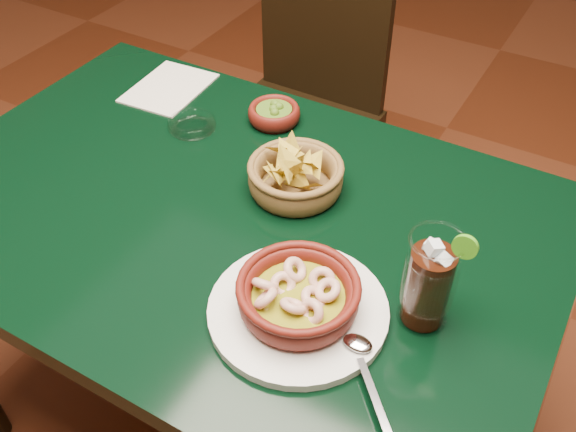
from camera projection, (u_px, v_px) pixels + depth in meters
The scene contains 9 objects.
ground at pixel (246, 421), 1.68m from camera, with size 7.00×7.00×0.00m, color #471C0C.
dining_table at pixel (231, 246), 1.24m from camera, with size 1.20×0.80×0.75m.
dining_chair at pixel (302, 105), 1.88m from camera, with size 0.43×0.43×0.92m.
shrimp_plate at pixel (299, 300), 0.97m from camera, with size 0.35×0.28×0.08m.
chip_basket at pixel (295, 176), 1.19m from camera, with size 0.21×0.21×0.12m.
guacamole_ramekin at pixel (274, 113), 1.37m from camera, with size 0.13×0.13×0.04m.
cola_drink at pixel (429, 281), 0.93m from camera, with size 0.17×0.17×0.19m.
glass_ashtray at pixel (192, 125), 1.36m from camera, with size 0.11×0.11×0.03m.
paper_menu at pixel (169, 88), 1.48m from camera, with size 0.17×0.21×0.00m.
Camera 1 is at (0.54, -0.71, 1.53)m, focal length 40.00 mm.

